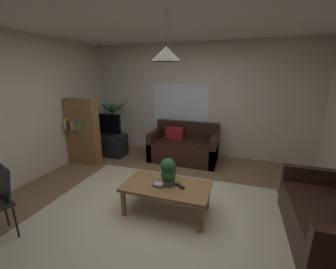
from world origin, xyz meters
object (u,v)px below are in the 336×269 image
object	(u,v)px
couch_right_side	(335,223)
potted_palm_corner	(113,125)
book_on_table_1	(159,184)
tv_stand	(107,144)
book_on_table_0	(158,185)
potted_plant_on_table	(168,171)
couch_under_window	(184,148)
remote_on_table_0	(180,186)
tv	(105,124)
pendant_lamp	(166,54)
bookshelf_corner	(83,131)
coffee_table	(166,189)

from	to	relation	value
couch_right_side	potted_palm_corner	bearing A→B (deg)	-117.00
book_on_table_1	tv_stand	world-z (taller)	tv_stand
book_on_table_0	potted_plant_on_table	distance (m)	0.24
couch_under_window	potted_palm_corner	world-z (taller)	potted_palm_corner
remote_on_table_0	tv	distance (m)	2.81
pendant_lamp	potted_palm_corner	bearing A→B (deg)	135.28
potted_palm_corner	book_on_table_0	bearing A→B (deg)	-46.65
couch_under_window	bookshelf_corner	distance (m)	2.22
book_on_table_1	tv	bearing A→B (deg)	139.06
couch_right_side	book_on_table_1	size ratio (longest dim) A/B	12.30
remote_on_table_0	tv	world-z (taller)	tv
couch_under_window	book_on_table_1	world-z (taller)	couch_under_window
coffee_table	book_on_table_1	distance (m)	0.14
remote_on_table_0	bookshelf_corner	size ratio (longest dim) A/B	0.11
potted_palm_corner	book_on_table_1	bearing A→B (deg)	-46.69
couch_under_window	potted_palm_corner	bearing A→B (deg)	174.13
couch_under_window	tv	bearing A→B (deg)	-170.73
book_on_table_1	pendant_lamp	xyz separation A→B (m)	(0.09, 0.06, 1.66)
couch_right_side	potted_plant_on_table	distance (m)	2.00
couch_right_side	potted_plant_on_table	size ratio (longest dim) A/B	3.86
tv_stand	potted_palm_corner	distance (m)	0.61
couch_right_side	coffee_table	world-z (taller)	couch_right_side
couch_under_window	pendant_lamp	world-z (taller)	pendant_lamp
potted_plant_on_table	coffee_table	bearing A→B (deg)	-116.56
couch_right_side	pendant_lamp	size ratio (longest dim) A/B	2.77
remote_on_table_0	potted_palm_corner	size ratio (longest dim) A/B	0.12
book_on_table_1	tv_stand	distance (m)	2.64
tv	bookshelf_corner	bearing A→B (deg)	-108.57
book_on_table_0	book_on_table_1	world-z (taller)	book_on_table_1
book_on_table_1	tv	xyz separation A→B (m)	(-1.98, 1.72, 0.31)
tv	potted_palm_corner	xyz separation A→B (m)	(-0.11, 0.49, -0.13)
pendant_lamp	potted_plant_on_table	bearing A→B (deg)	63.44
couch_under_window	book_on_table_1	distance (m)	2.03
book_on_table_0	potted_plant_on_table	xyz separation A→B (m)	(0.12, 0.08, 0.19)
tv	couch_right_side	bearing A→B (deg)	-21.84
book_on_table_0	potted_plant_on_table	size ratio (longest dim) A/B	0.41
tv_stand	bookshelf_corner	bearing A→B (deg)	-107.92
book_on_table_1	coffee_table	bearing A→B (deg)	34.99
couch_under_window	potted_plant_on_table	xyz separation A→B (m)	(0.27, -1.92, 0.34)
coffee_table	book_on_table_0	bearing A→B (deg)	-154.17
book_on_table_1	couch_right_side	bearing A→B (deg)	2.51
couch_right_side	pendant_lamp	world-z (taller)	pendant_lamp
couch_under_window	couch_right_side	size ratio (longest dim) A/B	1.00
potted_palm_corner	tv_stand	bearing A→B (deg)	-77.41
remote_on_table_0	pendant_lamp	world-z (taller)	pendant_lamp
couch_under_window	potted_plant_on_table	bearing A→B (deg)	-82.11
tv_stand	pendant_lamp	size ratio (longest dim) A/B	1.70
potted_palm_corner	coffee_table	bearing A→B (deg)	-44.72
bookshelf_corner	coffee_table	bearing A→B (deg)	-26.12
tv_stand	bookshelf_corner	xyz separation A→B (m)	(-0.19, -0.57, 0.46)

